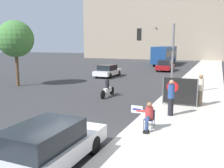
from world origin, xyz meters
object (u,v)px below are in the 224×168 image
seated_protester (148,115)px  protest_banner (180,91)px  pedestrian_behind (200,90)px  street_tree_near_curb (15,39)px  parked_car_curbside (46,146)px  jogger_on_sidewalk (171,97)px  traffic_light_pole (159,48)px  car_on_road_nearest (108,71)px  city_bus_on_road (165,54)px  car_on_road_midblock (165,66)px  motorcycle_on_road (107,89)px

seated_protester → protest_banner: protest_banner is taller
pedestrian_behind → street_tree_near_curb: bearing=-15.9°
parked_car_curbside → street_tree_near_curb: street_tree_near_curb is taller
jogger_on_sidewalk → traffic_light_pole: bearing=-76.6°
car_on_road_nearest → city_bus_on_road: 19.12m
seated_protester → car_on_road_nearest: bearing=120.1°
car_on_road_nearest → pedestrian_behind: bearing=-44.7°
pedestrian_behind → protest_banner: pedestrian_behind is taller
traffic_light_pole → parked_car_curbside: 12.06m
pedestrian_behind → parked_car_curbside: pedestrian_behind is taller
protest_banner → traffic_light_pole: 4.11m
traffic_light_pole → street_tree_near_curb: size_ratio=0.86×
city_bus_on_road → jogger_on_sidewalk: bearing=-78.0°
seated_protester → car_on_road_midblock: 25.17m
seated_protester → protest_banner: bearing=83.8°
pedestrian_behind → traffic_light_pole: bearing=-45.1°
parked_car_curbside → car_on_road_midblock: bearing=94.3°
seated_protester → parked_car_curbside: parked_car_curbside is taller
car_on_road_nearest → street_tree_near_curb: (-4.87, -8.91, 3.48)m
seated_protester → motorcycle_on_road: bearing=127.9°
street_tree_near_curb → motorcycle_on_road: bearing=-6.3°
protest_banner → car_on_road_nearest: bearing=130.8°
protest_banner → traffic_light_pole: size_ratio=0.41×
traffic_light_pole → street_tree_near_curb: bearing=-178.2°
pedestrian_behind → protest_banner: size_ratio=0.91×
car_on_road_midblock → street_tree_near_curb: (-9.72, -17.71, 3.42)m
protest_banner → motorcycle_on_road: protest_banner is taller
city_bus_on_road → motorcycle_on_road: bearing=-86.5°
parked_car_curbside → city_bus_on_road: city_bus_on_road is taller
pedestrian_behind → city_bus_on_road: city_bus_on_road is taller
street_tree_near_curb → seated_protester: bearing=-27.0°
protest_banner → parked_car_curbside: 9.42m
parked_car_curbside → car_on_road_midblock: (-2.19, 29.02, 0.04)m
protest_banner → parked_car_curbside: (-2.61, -9.05, -0.30)m
parked_car_curbside → car_on_road_nearest: size_ratio=1.07×
seated_protester → protest_banner: (0.59, 4.85, 0.23)m
car_on_road_midblock → street_tree_near_curb: 20.49m
seated_protester → car_on_road_nearest: 18.41m
traffic_light_pole → jogger_on_sidewalk: bearing=-70.1°
protest_banner → car_on_road_nearest: 14.77m
city_bus_on_road → street_tree_near_curb: street_tree_near_curb is taller
pedestrian_behind → street_tree_near_curb: 16.04m
pedestrian_behind → parked_car_curbside: size_ratio=0.40×
pedestrian_behind → traffic_light_pole: (-3.01, 2.15, 2.42)m
pedestrian_behind → street_tree_near_curb: street_tree_near_curb is taller
jogger_on_sidewalk → car_on_road_nearest: jogger_on_sidewalk is taller
traffic_light_pole → protest_banner: bearing=-54.7°
pedestrian_behind → city_bus_on_road: bearing=-84.3°
pedestrian_behind → car_on_road_midblock: size_ratio=0.42×
car_on_road_midblock → street_tree_near_curb: size_ratio=0.75×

